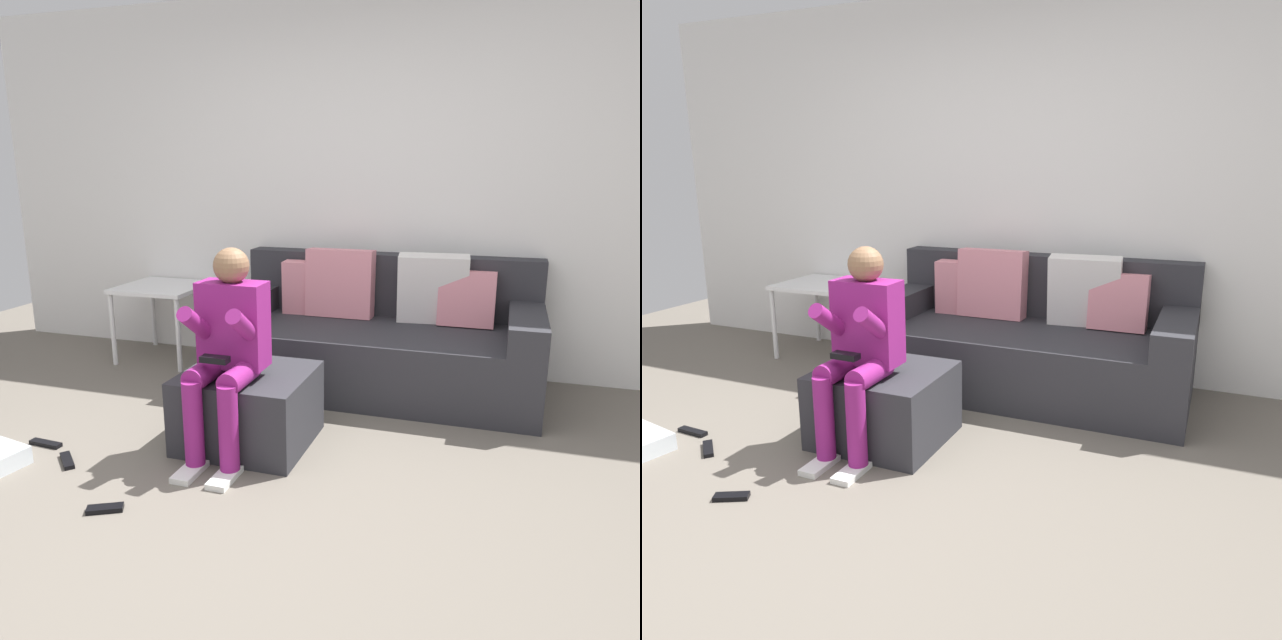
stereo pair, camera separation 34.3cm
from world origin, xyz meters
The scene contains 9 objects.
ground_plane centered at (0.00, 0.00, 0.00)m, with size 7.91×7.91×0.00m, color #6B6359.
wall_back centered at (0.00, 2.34, 1.32)m, with size 6.09×0.10×2.63m, color white.
couch_sectional centered at (0.25, 1.88, 0.33)m, with size 2.08×0.96×0.91m.
ottoman centered at (-0.24, 0.78, 0.20)m, with size 0.66×0.61×0.40m, color #2D2D33.
person_seated centered at (-0.28, 0.63, 0.60)m, with size 0.34×0.55×1.07m.
side_table centered at (-1.48, 1.97, 0.51)m, with size 0.62×0.61×0.58m.
remote_near_ottoman centered at (-0.56, -0.04, 0.01)m, with size 0.15×0.06×0.02m, color black.
remote_by_storage_bin centered at (-1.03, 0.28, 0.01)m, with size 0.18×0.05×0.02m, color black.
remote_under_side_table centered at (-1.27, 0.41, 0.01)m, with size 0.19×0.05×0.02m, color black.
Camera 1 is at (1.04, -1.98, 1.46)m, focal length 33.68 mm.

